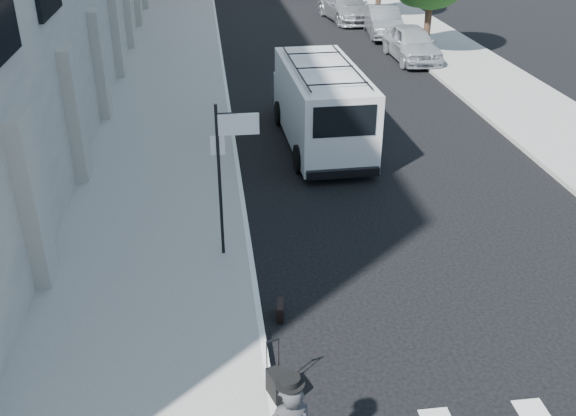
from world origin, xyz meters
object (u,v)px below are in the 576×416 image
object	(u,v)px
briefcase	(280,311)
parked_car_a	(412,43)
cargo_van	(321,104)
parked_car_b	(383,21)
parked_car_c	(346,7)
suitcase	(278,388)

from	to	relation	value
briefcase	parked_car_a	distance (m)	20.59
cargo_van	parked_car_a	distance (m)	11.43
parked_car_b	briefcase	bearing A→B (deg)	-103.68
cargo_van	parked_car_b	bearing A→B (deg)	66.49
parked_car_b	cargo_van	bearing A→B (deg)	-106.39
parked_car_a	parked_car_c	size ratio (longest dim) A/B	0.84
parked_car_c	suitcase	bearing A→B (deg)	-111.26
suitcase	parked_car_c	xyz separation A→B (m)	(7.57, 30.47, 0.49)
cargo_van	parked_car_b	world-z (taller)	cargo_van
suitcase	parked_car_c	distance (m)	31.40
cargo_van	parked_car_b	distance (m)	16.03
briefcase	parked_car_a	world-z (taller)	parked_car_a
cargo_van	briefcase	bearing A→B (deg)	-106.16
briefcase	parked_car_c	distance (m)	29.14
parked_car_c	parked_car_b	bearing A→B (deg)	-82.62
parked_car_b	parked_car_c	xyz separation A→B (m)	(-1.12, 4.28, 0.04)
briefcase	parked_car_c	xyz separation A→B (m)	(7.26, 28.22, 0.63)
cargo_van	parked_car_a	xyz separation A→B (m)	(6.01, 9.71, -0.49)
parked_car_a	parked_car_b	bearing A→B (deg)	89.55
cargo_van	parked_car_c	size ratio (longest dim) A/B	1.22
cargo_van	parked_car_c	xyz separation A→B (m)	(4.88, 19.13, -0.48)
briefcase	parked_car_b	distance (m)	25.37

